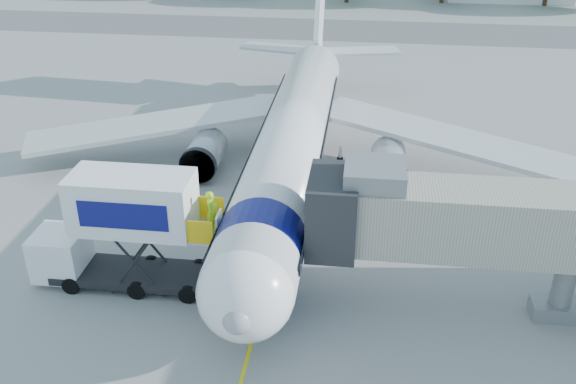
# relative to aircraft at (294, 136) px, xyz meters

# --- Properties ---
(ground) EXTENTS (160.00, 160.00, 0.00)m
(ground) POSITION_rel_aircraft_xyz_m (0.00, -4.12, -2.95)
(ground) COLOR gray
(ground) RESTS_ON ground
(guidance_line) EXTENTS (0.15, 70.00, 0.01)m
(guidance_line) POSITION_rel_aircraft_xyz_m (0.00, -4.12, -2.94)
(guidance_line) COLOR yellow
(guidance_line) RESTS_ON ground
(taxiway_strip) EXTENTS (120.00, 10.00, 0.01)m
(taxiway_strip) POSITION_rel_aircraft_xyz_m (0.00, 37.88, -2.94)
(taxiway_strip) COLOR #59595B
(taxiway_strip) RESTS_ON ground
(aircraft) EXTENTS (34.17, 37.73, 11.35)m
(aircraft) POSITION_rel_aircraft_xyz_m (0.00, 0.00, 0.00)
(aircraft) COLOR white
(aircraft) RESTS_ON ground
(jet_bridge) EXTENTS (13.90, 3.20, 6.60)m
(jet_bridge) POSITION_rel_aircraft_xyz_m (7.99, -11.12, 1.39)
(jet_bridge) COLOR #ABA492
(jet_bridge) RESTS_ON ground
(catering_hiloader) EXTENTS (8.50, 2.44, 5.50)m
(catering_hiloader) POSITION_rel_aircraft_xyz_m (-6.26, -11.12, -0.19)
(catering_hiloader) COLOR black
(catering_hiloader) RESTS_ON ground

